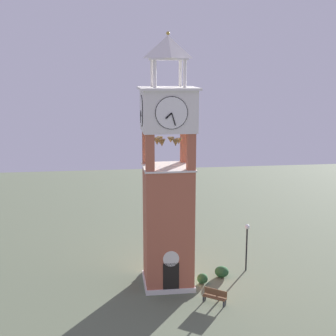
{
  "coord_description": "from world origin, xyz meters",
  "views": [
    {
      "loc": [
        -4.07,
        -31.87,
        15.2
      ],
      "look_at": [
        0.0,
        0.0,
        8.48
      ],
      "focal_mm": 51.46,
      "sensor_mm": 36.0,
      "label": 1
    }
  ],
  "objects_px": {
    "clock_tower": "(168,186)",
    "park_bench": "(215,296)",
    "trash_bin": "(170,254)",
    "lamp_post": "(247,239)"
  },
  "relations": [
    {
      "from": "clock_tower",
      "to": "park_bench",
      "type": "xyz_separation_m",
      "value": [
        2.67,
        -3.35,
        -6.71
      ]
    },
    {
      "from": "clock_tower",
      "to": "lamp_post",
      "type": "relative_size",
      "value": 4.77
    },
    {
      "from": "trash_bin",
      "to": "clock_tower",
      "type": "bearing_deg",
      "value": -98.85
    },
    {
      "from": "clock_tower",
      "to": "park_bench",
      "type": "distance_m",
      "value": 7.96
    },
    {
      "from": "clock_tower",
      "to": "lamp_post",
      "type": "xyz_separation_m",
      "value": [
        6.2,
        1.51,
        -4.63
      ]
    },
    {
      "from": "trash_bin",
      "to": "park_bench",
      "type": "bearing_deg",
      "value": -76.0
    },
    {
      "from": "lamp_post",
      "to": "trash_bin",
      "type": "height_order",
      "value": "lamp_post"
    },
    {
      "from": "lamp_post",
      "to": "trash_bin",
      "type": "bearing_deg",
      "value": 151.15
    },
    {
      "from": "park_bench",
      "to": "lamp_post",
      "type": "height_order",
      "value": "lamp_post"
    },
    {
      "from": "park_bench",
      "to": "trash_bin",
      "type": "bearing_deg",
      "value": 104.0
    }
  ]
}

